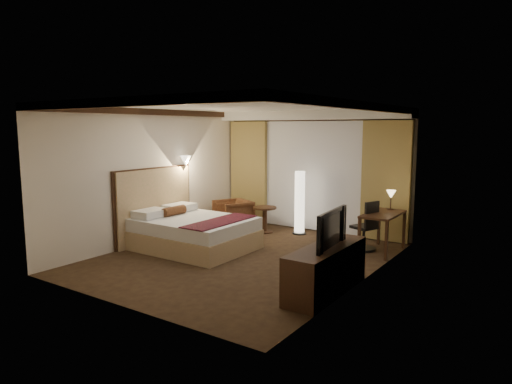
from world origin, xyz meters
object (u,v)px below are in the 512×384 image
Objects in this scene: dresser at (326,269)px; floor_lamp at (300,203)px; bed at (195,233)px; desk at (382,233)px; armchair at (233,213)px; television at (325,225)px; office_chair at (364,225)px; side_table at (265,220)px.

floor_lamp is at bearing 124.63° from dresser.
dresser is at bearing -13.31° from bed.
armchair is at bearing -179.48° from desk.
armchair is 4.34m from dresser.
floor_lamp is at bearing 29.57° from television.
desk reaches higher than dresser.
dresser is (2.06, -2.98, -0.37)m from floor_lamp.
desk is 2.61m from television.
office_chair is at bearing 98.96° from dresser.
dresser is at bearing -9.42° from armchair.
bed is 3.57m from desk.
side_table is 0.88m from floor_lamp.
bed is 1.98m from side_table.
floor_lamp reaches higher than desk.
bed is at bearing -149.67° from desk.
armchair reaches higher than desk.
desk is at bearing -3.01° from side_table.
armchair is (-0.40, 1.77, 0.07)m from bed.
dresser reaches higher than side_table.
desk is at bearing 29.33° from office_chair.
television reaches higher than armchair.
bed is 2.79× the size of armchair.
bed is 3.26m from television.
office_chair reaches higher than bed.
dresser is at bearing -88.87° from desk.
side_table is 0.60× the size of office_chair.
floor_lamp reaches higher than dresser.
dresser is at bearing -44.03° from side_table.
desk is at bearing 26.50° from armchair.
desk is at bearing -12.31° from floor_lamp.
dresser is (3.13, -0.74, 0.03)m from bed.
side_table is 0.56× the size of television.
office_chair reaches higher than side_table.
side_table is 0.41× the size of floor_lamp.
dresser is at bearing -59.99° from office_chair.
armchair is 3.49m from desk.
side_table is 2.40m from office_chair.
office_chair reaches higher than armchair.
side_table is at bearing 135.97° from dresser.
television reaches higher than bed.
office_chair is 0.56× the size of dresser.
side_table is at bearing -157.70° from floor_lamp.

